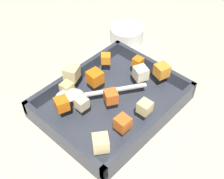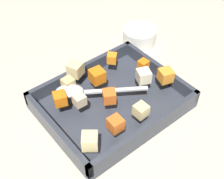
{
  "view_description": "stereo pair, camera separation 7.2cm",
  "coord_description": "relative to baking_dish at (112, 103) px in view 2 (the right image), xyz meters",
  "views": [
    {
      "loc": [
        0.37,
        0.33,
        0.57
      ],
      "look_at": [
        -0.01,
        -0.02,
        0.06
      ],
      "focal_mm": 49.12,
      "sensor_mm": 36.0,
      "label": 1
    },
    {
      "loc": [
        0.32,
        0.38,
        0.57
      ],
      "look_at": [
        -0.01,
        -0.02,
        0.06
      ],
      "focal_mm": 49.12,
      "sensor_mm": 36.0,
      "label": 2
    }
  ],
  "objects": [
    {
      "name": "potato_chunk_mid_right",
      "position": [
        -0.09,
        0.01,
        0.05
      ],
      "size": [
        0.04,
        0.04,
        0.03
      ],
      "primitive_type": "cube",
      "rotation": [
        0.0,
        0.0,
        1.18
      ],
      "color": "beige",
      "rests_on": "baking_dish"
    },
    {
      "name": "serving_spoon",
      "position": [
        0.07,
        -0.05,
        0.05
      ],
      "size": [
        0.2,
        0.14,
        0.02
      ],
      "rotation": [
        0.0,
        0.0,
        2.55
      ],
      "color": "silver",
      "rests_on": "baking_dish"
    },
    {
      "name": "potato_chunk_rim_edge",
      "position": [
        -0.01,
        0.09,
        0.05
      ],
      "size": [
        0.03,
        0.03,
        0.03
      ],
      "primitive_type": "cube",
      "rotation": [
        0.0,
        0.0,
        3.18
      ],
      "color": "#E0CC89",
      "rests_on": "baking_dish"
    },
    {
      "name": "potato_chunk_back_center",
      "position": [
        0.03,
        -0.11,
        0.05
      ],
      "size": [
        0.04,
        0.04,
        0.03
      ],
      "primitive_type": "cube",
      "rotation": [
        0.0,
        0.0,
        5.11
      ],
      "color": "#E0CC89",
      "rests_on": "baking_dish"
    },
    {
      "name": "carrot_chunk_center",
      "position": [
        0.11,
        -0.05,
        0.05
      ],
      "size": [
        0.04,
        0.04,
        0.03
      ],
      "primitive_type": "cube",
      "rotation": [
        0.0,
        0.0,
        5.94
      ],
      "color": "orange",
      "rests_on": "baking_dish"
    },
    {
      "name": "carrot_chunk_corner_se",
      "position": [
        -0.13,
        0.05,
        0.05
      ],
      "size": [
        0.04,
        0.04,
        0.03
      ],
      "primitive_type": "cube",
      "rotation": [
        0.0,
        0.0,
        5.99
      ],
      "color": "orange",
      "rests_on": "baking_dish"
    },
    {
      "name": "carrot_chunk_far_left",
      "position": [
        0.02,
        0.02,
        0.05
      ],
      "size": [
        0.04,
        0.04,
        0.03
      ],
      "primitive_type": "cube",
      "rotation": [
        0.0,
        0.0,
        1.03
      ],
      "color": "orange",
      "rests_on": "baking_dish"
    },
    {
      "name": "baking_dish",
      "position": [
        0.0,
        0.0,
        0.0
      ],
      "size": [
        0.33,
        0.26,
        0.05
      ],
      "color": "#333842",
      "rests_on": "ground_plane"
    },
    {
      "name": "carrot_chunk_under_handle",
      "position": [
        -0.07,
        -0.09,
        0.05
      ],
      "size": [
        0.03,
        0.03,
        0.02
      ],
      "primitive_type": "cube",
      "rotation": [
        0.0,
        0.0,
        0.74
      ],
      "color": "orange",
      "rests_on": "baking_dish"
    },
    {
      "name": "potato_chunk_corner_nw",
      "position": [
        0.13,
        0.09,
        0.05
      ],
      "size": [
        0.05,
        0.05,
        0.03
      ],
      "primitive_type": "cube",
      "rotation": [
        0.0,
        0.0,
        0.9
      ],
      "color": "#E0CC89",
      "rests_on": "baking_dish"
    },
    {
      "name": "potato_chunk_near_right",
      "position": [
        0.08,
        -0.02,
        0.05
      ],
      "size": [
        0.03,
        0.03,
        0.03
      ],
      "primitive_type": "cube",
      "rotation": [
        0.0,
        0.0,
        6.23
      ],
      "color": "beige",
      "rests_on": "baking_dish"
    },
    {
      "name": "carrot_chunk_corner_ne",
      "position": [
        0.06,
        0.09,
        0.05
      ],
      "size": [
        0.03,
        0.03,
        0.03
      ],
      "primitive_type": "cube",
      "rotation": [
        0.0,
        0.0,
        4.67
      ],
      "color": "orange",
      "rests_on": "baking_dish"
    },
    {
      "name": "ground_plane",
      "position": [
        0.01,
        0.02,
        -0.01
      ],
      "size": [
        4.0,
        4.0,
        0.0
      ],
      "primitive_type": "plane",
      "color": "#BCB29E"
    },
    {
      "name": "carrot_chunk_heap_top",
      "position": [
        -0.12,
        -0.02,
        0.05
      ],
      "size": [
        0.03,
        0.03,
        0.02
      ],
      "primitive_type": "cube",
      "rotation": [
        0.0,
        0.0,
        1.66
      ],
      "color": "orange",
      "rests_on": "baking_dish"
    },
    {
      "name": "carrot_chunk_near_left",
      "position": [
        0.0,
        -0.05,
        0.05
      ],
      "size": [
        0.04,
        0.04,
        0.03
      ],
      "primitive_type": "cube",
      "rotation": [
        0.0,
        0.0,
        4.62
      ],
      "color": "orange",
      "rests_on": "baking_dish"
    },
    {
      "name": "small_prep_bowl",
      "position": [
        -0.24,
        -0.16,
        0.01
      ],
      "size": [
        0.1,
        0.1,
        0.05
      ],
      "primitive_type": "cylinder",
      "color": "silver",
      "rests_on": "ground_plane"
    },
    {
      "name": "potato_chunk_far_right",
      "position": [
        0.07,
        -0.08,
        0.05
      ],
      "size": [
        0.03,
        0.03,
        0.03
      ],
      "primitive_type": "cube",
      "rotation": [
        0.0,
        0.0,
        1.67
      ],
      "color": "tan",
      "rests_on": "baking_dish"
    }
  ]
}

